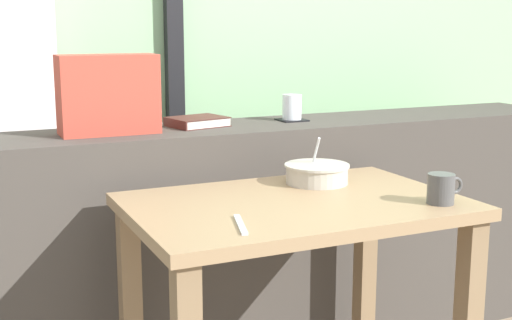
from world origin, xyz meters
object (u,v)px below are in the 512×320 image
at_px(fork_utensil, 241,225).
at_px(juice_glass, 292,108).
at_px(ceramic_mug, 442,189).
at_px(breakfast_table, 295,247).
at_px(coaster_square, 292,120).
at_px(soup_bowl, 317,174).
at_px(closed_book, 197,122).
at_px(throw_pillow, 108,94).

bearing_deg(fork_utensil, juice_glass, 70.93).
distance_m(juice_glass, ceramic_mug, 0.82).
bearing_deg(breakfast_table, ceramic_mug, -29.31).
bearing_deg(fork_utensil, coaster_square, 70.93).
height_order(breakfast_table, soup_bowl, soup_bowl).
bearing_deg(coaster_square, closed_book, 178.90).
distance_m(throw_pillow, soup_bowl, 0.73).
height_order(coaster_square, soup_bowl, soup_bowl).
relative_size(closed_book, ceramic_mug, 1.95).
height_order(coaster_square, throw_pillow, throw_pillow).
bearing_deg(coaster_square, ceramic_mug, -86.04).
distance_m(breakfast_table, fork_utensil, 0.33).
distance_m(coaster_square, ceramic_mug, 0.81).
bearing_deg(closed_book, soup_bowl, -61.73).
bearing_deg(ceramic_mug, juice_glass, 93.96).
height_order(coaster_square, ceramic_mug, coaster_square).
relative_size(soup_bowl, ceramic_mug, 1.81).
bearing_deg(breakfast_table, throw_pillow, 124.64).
bearing_deg(soup_bowl, juice_glass, 72.65).
distance_m(coaster_square, fork_utensil, 0.95).
distance_m(fork_utensil, ceramic_mug, 0.60).
distance_m(closed_book, fork_utensil, 0.81).
bearing_deg(breakfast_table, closed_book, 96.99).
bearing_deg(closed_book, breakfast_table, -83.01).
height_order(breakfast_table, ceramic_mug, ceramic_mug).
bearing_deg(ceramic_mug, fork_utensil, 177.03).
height_order(soup_bowl, fork_utensil, soup_bowl).
bearing_deg(fork_utensil, closed_book, 93.91).
xyz_separation_m(soup_bowl, fork_utensil, (-0.41, -0.34, -0.03)).
height_order(juice_glass, soup_bowl, juice_glass).
height_order(juice_glass, closed_book, juice_glass).
bearing_deg(juice_glass, coaster_square, 0.00).
xyz_separation_m(fork_utensil, ceramic_mug, (0.60, -0.03, 0.04)).
distance_m(juice_glass, fork_utensil, 0.96).
distance_m(coaster_square, soup_bowl, 0.47).
bearing_deg(ceramic_mug, soup_bowl, 117.66).
relative_size(throw_pillow, fork_utensil, 1.88).
relative_size(juice_glass, throw_pillow, 0.29).
distance_m(throw_pillow, fork_utensil, 0.80).
bearing_deg(ceramic_mug, breakfast_table, 150.69).
bearing_deg(fork_utensil, ceramic_mug, 13.07).
bearing_deg(fork_utensil, breakfast_table, 50.89).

